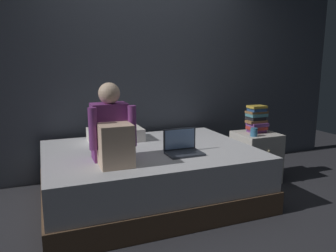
{
  "coord_description": "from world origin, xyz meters",
  "views": [
    {
      "loc": [
        -1.14,
        -2.57,
        1.33
      ],
      "look_at": [
        -0.09,
        0.1,
        0.77
      ],
      "focal_mm": 34.57,
      "sensor_mm": 36.0,
      "label": 1
    }
  ],
  "objects": [
    {
      "name": "nightstand",
      "position": [
        1.1,
        0.37,
        0.28
      ],
      "size": [
        0.44,
        0.46,
        0.55
      ],
      "color": "beige",
      "rests_on": "ground_plane"
    },
    {
      "name": "wall_back",
      "position": [
        0.0,
        1.2,
        1.35
      ],
      "size": [
        5.6,
        0.1,
        2.7
      ],
      "primitive_type": "cube",
      "color": "#424751",
      "rests_on": "ground_plane"
    },
    {
      "name": "ground_plane",
      "position": [
        0.0,
        0.0,
        0.0
      ],
      "size": [
        8.0,
        8.0,
        0.0
      ],
      "primitive_type": "plane",
      "color": "#2D2D33"
    },
    {
      "name": "person_sitting",
      "position": [
        -0.61,
        0.02,
        0.77
      ],
      "size": [
        0.39,
        0.44,
        0.65
      ],
      "color": "#75337A",
      "rests_on": "bed"
    },
    {
      "name": "laptop",
      "position": [
        0.03,
        0.03,
        0.58
      ],
      "size": [
        0.32,
        0.23,
        0.22
      ],
      "color": "#333842",
      "rests_on": "bed"
    },
    {
      "name": "bed",
      "position": [
        -0.2,
        0.3,
        0.26
      ],
      "size": [
        2.0,
        1.5,
        0.52
      ],
      "color": "brown",
      "rests_on": "ground_plane"
    },
    {
      "name": "book_stack",
      "position": [
        1.11,
        0.41,
        0.71
      ],
      "size": [
        0.23,
        0.19,
        0.31
      ],
      "color": "#703D84",
      "rests_on": "nightstand"
    },
    {
      "name": "mug",
      "position": [
        0.97,
        0.25,
        0.6
      ],
      "size": [
        0.08,
        0.08,
        0.09
      ],
      "primitive_type": "cylinder",
      "color": "teal",
      "rests_on": "nightstand"
    },
    {
      "name": "pillow",
      "position": [
        -0.43,
        0.75,
        0.59
      ],
      "size": [
        0.56,
        0.36,
        0.13
      ],
      "primitive_type": "cube",
      "color": "silver",
      "rests_on": "bed"
    }
  ]
}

